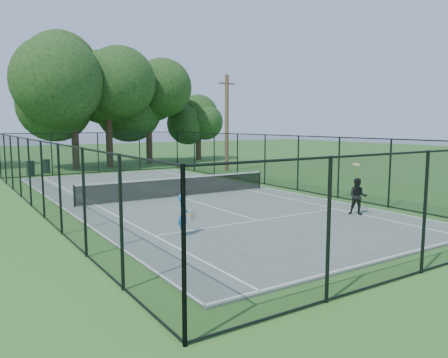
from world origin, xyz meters
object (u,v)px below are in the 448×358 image
tennis_net (179,186)px  player_blue (183,215)px  player_black (358,196)px  utility_pole (227,123)px  trash_bin_right (46,166)px  trash_bin_left (31,168)px

tennis_net → player_blue: player_blue is taller
player_black → utility_pole: bearing=74.0°
trash_bin_right → player_blue: size_ratio=0.76×
tennis_net → trash_bin_right: (-3.27, 14.97, -0.07)m
player_black → trash_bin_right: bearing=107.6°
utility_pole → player_blue: size_ratio=5.46×
trash_bin_right → tennis_net: bearing=-77.7°
utility_pole → player_blue: bearing=-127.2°
trash_bin_left → player_black: size_ratio=0.44×
trash_bin_right → player_black: size_ratio=0.44×
tennis_net → player_black: player_black is taller
trash_bin_right → player_black: player_black is taller
player_black → player_blue: bearing=172.7°
trash_bin_left → player_black: (8.44, -21.73, 0.27)m
player_blue → trash_bin_right: bearing=90.0°
tennis_net → trash_bin_left: bearing=107.8°
trash_bin_right → utility_pole: bearing=-26.4°
trash_bin_left → utility_pole: bearing=-20.8°
tennis_net → trash_bin_left: trash_bin_left is taller
trash_bin_right → player_blue: bearing=-90.0°
tennis_net → player_blue: size_ratio=7.56×
trash_bin_left → player_blue: bearing=-86.6°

